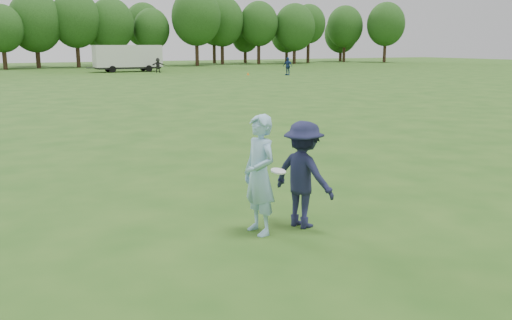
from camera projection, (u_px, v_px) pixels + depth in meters
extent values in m
plane|color=#234E16|center=(341.00, 227.00, 9.96)|extent=(200.00, 200.00, 0.00)
imported|color=#8FBFDE|center=(260.00, 175.00, 9.46)|extent=(0.58, 0.82, 2.12)
imported|color=#1B1E3D|center=(303.00, 175.00, 9.83)|extent=(1.11, 1.44, 1.96)
imported|color=navy|center=(288.00, 66.00, 58.71)|extent=(0.92, 1.22, 1.92)
imported|color=#292929|center=(158.00, 65.00, 64.12)|extent=(1.64, 0.66, 1.72)
cone|color=orange|center=(248.00, 74.00, 59.09)|extent=(0.28, 0.28, 0.30)
cylinder|color=white|center=(278.00, 171.00, 9.41)|extent=(0.29, 0.28, 0.09)
cube|color=white|center=(128.00, 56.00, 65.70)|extent=(8.00, 2.50, 2.60)
cube|color=black|center=(128.00, 68.00, 66.00)|extent=(7.60, 2.30, 0.25)
cylinder|color=black|center=(113.00, 69.00, 63.94)|extent=(0.80, 0.25, 0.80)
cylinder|color=black|center=(108.00, 68.00, 66.11)|extent=(0.80, 0.25, 0.80)
cylinder|color=black|center=(149.00, 69.00, 65.93)|extent=(0.80, 0.25, 0.80)
cylinder|color=black|center=(143.00, 68.00, 68.09)|extent=(0.80, 0.25, 0.80)
cube|color=#333333|center=(91.00, 68.00, 64.00)|extent=(1.20, 0.15, 0.12)
cylinder|color=#332114|center=(5.00, 58.00, 71.94)|extent=(0.56, 0.56, 3.01)
ellipsoid|color=#1E4115|center=(2.00, 28.00, 71.14)|extent=(5.46, 5.46, 6.28)
cylinder|color=#332114|center=(38.00, 56.00, 75.99)|extent=(0.56, 0.56, 3.23)
ellipsoid|color=#1E4115|center=(35.00, 22.00, 75.00)|extent=(7.29, 7.29, 8.38)
cylinder|color=#332114|center=(78.00, 54.00, 78.29)|extent=(0.56, 0.56, 3.77)
ellipsoid|color=#1E4115|center=(76.00, 20.00, 77.28)|extent=(6.95, 6.95, 8.00)
cylinder|color=#332114|center=(113.00, 55.00, 81.17)|extent=(0.56, 0.56, 3.33)
ellipsoid|color=#1E4115|center=(111.00, 24.00, 80.22)|extent=(6.71, 6.71, 7.71)
cylinder|color=#332114|center=(153.00, 55.00, 84.20)|extent=(0.56, 0.56, 3.22)
ellipsoid|color=#1E4115|center=(152.00, 29.00, 83.37)|extent=(5.54, 5.54, 6.37)
cylinder|color=#332114|center=(197.00, 52.00, 84.38)|extent=(0.56, 0.56, 4.15)
ellipsoid|color=#1E4115|center=(196.00, 17.00, 83.27)|extent=(7.59, 7.59, 8.73)
cylinder|color=#332114|center=(222.00, 52.00, 90.12)|extent=(0.56, 0.56, 3.95)
ellipsoid|color=#1E4115|center=(222.00, 21.00, 89.07)|extent=(7.16, 7.16, 8.24)
cylinder|color=#332114|center=(259.00, 52.00, 91.70)|extent=(0.56, 0.56, 3.90)
ellipsoid|color=#1E4115|center=(259.00, 24.00, 90.71)|extent=(6.49, 6.49, 7.46)
cylinder|color=#332114|center=(294.00, 54.00, 93.56)|extent=(0.56, 0.56, 3.16)
ellipsoid|color=#1E4115|center=(295.00, 27.00, 92.61)|extent=(6.99, 6.99, 8.04)
cylinder|color=#332114|center=(308.00, 51.00, 97.53)|extent=(0.56, 0.56, 4.29)
ellipsoid|color=#1E4115|center=(309.00, 24.00, 96.54)|extent=(6.02, 6.02, 6.93)
cylinder|color=#332114|center=(344.00, 52.00, 103.08)|extent=(0.56, 0.56, 3.68)
ellipsoid|color=#1E4115|center=(345.00, 27.00, 102.09)|extent=(6.78, 6.78, 7.80)
cylinder|color=#332114|center=(385.00, 51.00, 100.44)|extent=(0.56, 0.56, 3.96)
ellipsoid|color=#1E4115|center=(386.00, 24.00, 99.41)|extent=(6.93, 6.93, 7.96)
cylinder|color=#332114|center=(38.00, 56.00, 82.16)|extent=(0.56, 0.56, 3.11)
ellipsoid|color=#1E4115|center=(35.00, 30.00, 81.36)|extent=(5.34, 5.34, 6.14)
cylinder|color=#332114|center=(99.00, 54.00, 87.61)|extent=(0.56, 0.56, 3.50)
ellipsoid|color=#1E4115|center=(97.00, 30.00, 86.81)|extent=(4.82, 4.82, 5.54)
cylinder|color=#332114|center=(145.00, 53.00, 91.61)|extent=(0.56, 0.56, 3.80)
ellipsoid|color=#1E4115|center=(143.00, 25.00, 90.64)|extent=(6.34, 6.34, 7.29)
cylinder|color=#332114|center=(214.00, 52.00, 95.54)|extent=(0.56, 0.56, 3.84)
ellipsoid|color=#1E4115|center=(214.00, 28.00, 94.69)|extent=(5.09, 5.09, 5.86)
cylinder|color=#332114|center=(245.00, 56.00, 97.17)|extent=(0.56, 0.56, 2.58)
ellipsoid|color=#1E4115|center=(245.00, 37.00, 96.46)|extent=(4.86, 4.86, 5.59)
cylinder|color=#332114|center=(287.00, 55.00, 102.69)|extent=(0.56, 0.56, 2.62)
ellipsoid|color=#1E4115|center=(287.00, 34.00, 101.87)|extent=(6.11, 6.11, 7.02)
cylinder|color=#332114|center=(340.00, 55.00, 106.77)|extent=(0.56, 0.56, 2.54)
ellipsoid|color=#1E4115|center=(341.00, 34.00, 105.93)|extent=(6.47, 6.47, 7.44)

